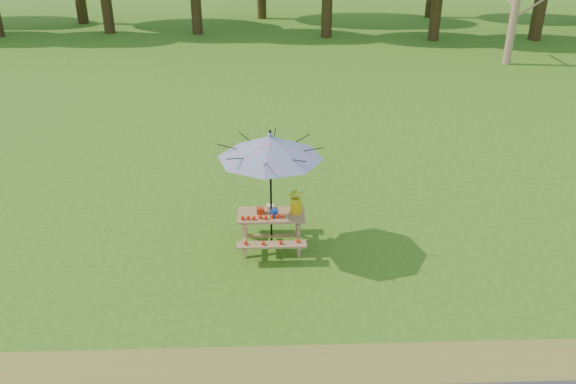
{
  "coord_description": "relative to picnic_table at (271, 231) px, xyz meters",
  "views": [
    {
      "loc": [
        0.35,
        -8.36,
        5.37
      ],
      "look_at": [
        0.66,
        0.5,
        1.1
      ],
      "focal_mm": 35.0,
      "sensor_mm": 36.0,
      "label": 1
    }
  ],
  "objects": [
    {
      "name": "drygrass_strip",
      "position": [
        -0.36,
        -3.3,
        -0.32
      ],
      "size": [
        120.0,
        1.2,
        0.01
      ],
      "primitive_type": "cube",
      "color": "olive",
      "rests_on": "ground"
    },
    {
      "name": "patio_umbrella",
      "position": [
        0.0,
        0.0,
        1.62
      ],
      "size": [
        2.02,
        2.02,
        2.25
      ],
      "color": "black",
      "rests_on": "ground"
    },
    {
      "name": "picnic_table",
      "position": [
        0.0,
        0.0,
        0.0
      ],
      "size": [
        1.2,
        1.32,
        0.67
      ],
      "color": "#916041",
      "rests_on": "ground"
    },
    {
      "name": "flower_bucket",
      "position": [
        0.45,
        0.05,
        0.6
      ],
      "size": [
        0.29,
        0.25,
        0.47
      ],
      "color": "yellow",
      "rests_on": "picnic_table"
    },
    {
      "name": "produce_bins",
      "position": [
        -0.04,
        0.02,
        0.4
      ],
      "size": [
        0.38,
        0.43,
        0.13
      ],
      "color": "#B52C0E",
      "rests_on": "picnic_table"
    },
    {
      "name": "tomatoes_row",
      "position": [
        -0.15,
        -0.18,
        0.38
      ],
      "size": [
        0.77,
        0.13,
        0.07
      ],
      "primitive_type": null,
      "color": "red",
      "rests_on": "picnic_table"
    },
    {
      "name": "ground",
      "position": [
        -0.36,
        -0.5,
        -0.33
      ],
      "size": [
        120.0,
        120.0,
        0.0
      ],
      "primitive_type": "plane",
      "color": "#396613",
      "rests_on": "ground"
    }
  ]
}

